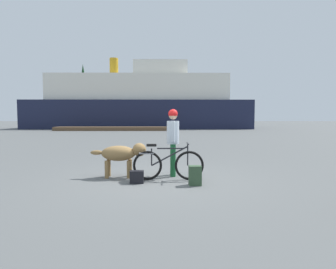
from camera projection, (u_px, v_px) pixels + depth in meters
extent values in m
plane|color=#595B5B|center=(157.00, 180.00, 7.01)|extent=(160.00, 160.00, 0.00)
torus|color=black|center=(189.00, 165.00, 6.94)|extent=(0.72, 0.06, 0.72)
torus|color=black|center=(148.00, 166.00, 6.93)|extent=(0.72, 0.06, 0.72)
cube|color=black|center=(170.00, 148.00, 6.91)|extent=(0.65, 0.03, 0.03)
cube|color=black|center=(170.00, 156.00, 6.92)|extent=(0.88, 0.03, 0.49)
cylinder|color=black|center=(152.00, 157.00, 6.92)|extent=(0.03, 0.03, 0.42)
cylinder|color=black|center=(188.00, 155.00, 6.92)|extent=(0.03, 0.03, 0.52)
cube|color=black|center=(152.00, 145.00, 6.90)|extent=(0.24, 0.10, 0.06)
cylinder|color=black|center=(188.00, 144.00, 6.90)|extent=(0.03, 0.44, 0.03)
cube|color=slate|center=(147.00, 153.00, 6.91)|extent=(0.36, 0.14, 0.02)
cylinder|color=#19592D|center=(173.00, 159.00, 7.55)|extent=(0.14, 0.14, 0.84)
cylinder|color=#19592D|center=(173.00, 160.00, 7.33)|extent=(0.14, 0.14, 0.84)
cylinder|color=silver|center=(173.00, 132.00, 7.39)|extent=(0.32, 0.32, 0.60)
cylinder|color=silver|center=(173.00, 131.00, 7.61)|extent=(0.09, 0.09, 0.53)
cylinder|color=silver|center=(173.00, 132.00, 7.17)|extent=(0.09, 0.09, 0.53)
sphere|color=tan|center=(173.00, 115.00, 7.36)|extent=(0.23, 0.23, 0.23)
sphere|color=red|center=(173.00, 114.00, 7.36)|extent=(0.25, 0.25, 0.25)
ellipsoid|color=olive|center=(118.00, 153.00, 7.23)|extent=(0.87, 0.46, 0.39)
sphere|color=olive|center=(139.00, 150.00, 7.23)|extent=(0.34, 0.34, 0.34)
ellipsoid|color=olive|center=(97.00, 153.00, 7.22)|extent=(0.32, 0.12, 0.12)
cylinder|color=olive|center=(130.00, 168.00, 7.38)|extent=(0.10, 0.10, 0.45)
cylinder|color=olive|center=(129.00, 170.00, 7.13)|extent=(0.10, 0.10, 0.45)
cylinder|color=olive|center=(109.00, 168.00, 7.38)|extent=(0.10, 0.10, 0.45)
cylinder|color=olive|center=(107.00, 170.00, 7.13)|extent=(0.10, 0.10, 0.45)
cube|color=#334C33|center=(195.00, 176.00, 6.42)|extent=(0.29, 0.21, 0.44)
cube|color=black|center=(137.00, 177.00, 6.62)|extent=(0.33, 0.19, 0.29)
cube|color=brown|center=(115.00, 129.00, 30.83)|extent=(12.89, 2.12, 0.40)
cube|color=#191E38|center=(140.00, 115.00, 37.48)|extent=(27.75, 8.67, 3.49)
cube|color=silver|center=(140.00, 89.00, 37.26)|extent=(22.20, 7.28, 3.20)
cube|color=silver|center=(161.00, 70.00, 37.12)|extent=(6.66, 5.20, 1.80)
cylinder|color=#BF8C19|center=(114.00, 68.00, 37.05)|extent=(1.10, 1.10, 2.40)
ellipsoid|color=navy|center=(176.00, 124.00, 39.43)|extent=(7.86, 2.20, 0.90)
cylinder|color=#B2B2B7|center=(176.00, 94.00, 39.15)|extent=(0.14, 0.14, 7.50)
cylinder|color=#B2B2B7|center=(167.00, 112.00, 39.31)|extent=(3.54, 0.10, 0.10)
cylinder|color=#4C331E|center=(84.00, 119.00, 55.01)|extent=(0.50, 0.50, 2.01)
cone|color=#143819|center=(83.00, 89.00, 54.63)|extent=(2.82, 2.82, 9.52)
cylinder|color=#4C331E|center=(144.00, 116.00, 57.03)|extent=(0.35, 0.35, 3.20)
cone|color=#143819|center=(144.00, 91.00, 56.71)|extent=(3.08, 3.08, 6.58)
cylinder|color=#4C331E|center=(197.00, 118.00, 53.98)|extent=(0.37, 0.37, 2.42)
cone|color=#1E4C28|center=(197.00, 94.00, 53.68)|extent=(2.83, 2.83, 6.73)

